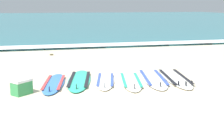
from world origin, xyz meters
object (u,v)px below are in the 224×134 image
surfboard_0 (54,83)px  surfboard_1 (79,80)px  surfboard_4 (153,78)px  cooler_box (22,87)px  surfboard_5 (175,78)px  surfboard_2 (105,80)px  beach_ball (17,90)px  surfboard_3 (131,81)px

surfboard_0 → surfboard_1: bearing=15.5°
surfboard_4 → cooler_box: size_ratio=4.85×
surfboard_5 → surfboard_1: bearing=173.0°
surfboard_2 → surfboard_0: bearing=179.3°
surfboard_0 → beach_ball: beach_ball is taller
surfboard_2 → surfboard_4: (1.41, -0.04, -0.00)m
surfboard_1 → surfboard_3: same height
surfboard_3 → beach_ball: 3.06m
surfboard_3 → beach_ball: size_ratio=9.94×
surfboard_2 → surfboard_4: size_ratio=0.79×
surfboard_0 → surfboard_3: size_ratio=0.98×
surfboard_1 → beach_ball: bearing=-148.8°
surfboard_0 → surfboard_2: size_ratio=1.07×
surfboard_4 → surfboard_5: bearing=-8.0°
surfboard_0 → surfboard_3: bearing=-5.7°
surfboard_3 → surfboard_2: bearing=164.3°
surfboard_0 → surfboard_5: (3.49, -0.14, 0.00)m
beach_ball → surfboard_3: bearing=10.6°
surfboard_1 → surfboard_3: 1.46m
beach_ball → surfboard_4: bearing=10.9°
surfboard_1 → cooler_box: size_ratio=4.71×
surfboard_4 → surfboard_5: 0.65m
surfboard_1 → surfboard_3: bearing=-16.3°
surfboard_4 → surfboard_5: size_ratio=1.00×
surfboard_2 → beach_ball: (-2.32, -0.76, 0.08)m
surfboard_1 → cooler_box: bearing=-147.9°
beach_ball → surfboard_0: bearing=41.1°
cooler_box → beach_ball: 0.13m
surfboard_2 → surfboard_5: size_ratio=0.79×
surfboard_1 → surfboard_5: 2.79m
surfboard_3 → surfboard_4: 0.74m
surfboard_5 → cooler_box: bearing=-172.0°
surfboard_0 → surfboard_2: same height
surfboard_5 → cooler_box: cooler_box is taller
cooler_box → surfboard_1: bearing=32.1°
surfboard_2 → surfboard_1: bearing=163.1°
surfboard_0 → cooler_box: bearing=-136.6°
surfboard_2 → beach_ball: beach_ball is taller
surfboard_4 → surfboard_1: bearing=173.3°
surfboard_0 → surfboard_2: (1.43, -0.02, 0.00)m
surfboard_3 → surfboard_5: size_ratio=0.87×
surfboard_5 → beach_ball: bearing=-171.8°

